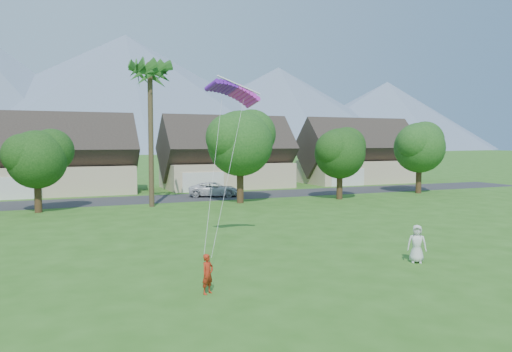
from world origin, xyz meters
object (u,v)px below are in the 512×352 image
watcher (417,244)px  parafoil_kite (233,90)px  kite_flyer (208,274)px  parked_car (215,189)px

watcher → parafoil_kite: bearing=174.6°
kite_flyer → watcher: size_ratio=0.84×
parked_car → parafoil_kite: size_ratio=1.79×
parked_car → kite_flyer: bearing=-177.8°
parafoil_kite → parked_car: bearing=63.1°
watcher → parafoil_kite: 11.75m
watcher → kite_flyer: bearing=-139.9°
kite_flyer → parafoil_kite: size_ratio=0.51×
parafoil_kite → watcher: bearing=-52.3°
parked_car → parafoil_kite: 26.29m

